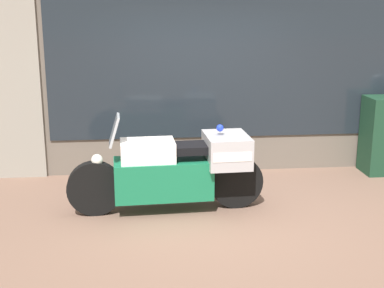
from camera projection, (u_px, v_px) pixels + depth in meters
The scene contains 4 objects.
ground_plane at pixel (217, 215), 6.57m from camera, with size 60.00×60.00×0.00m, color #7A5B4C.
shop_building at pixel (176, 55), 8.00m from camera, with size 6.07×0.55×3.53m.
window_display at pixel (216, 139), 8.43m from camera, with size 4.92×0.30×1.87m.
paramedic_motorcycle at pixel (178, 168), 6.61m from camera, with size 2.44×0.72×1.24m.
Camera 1 is at (-0.91, -6.07, 2.51)m, focal length 50.00 mm.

